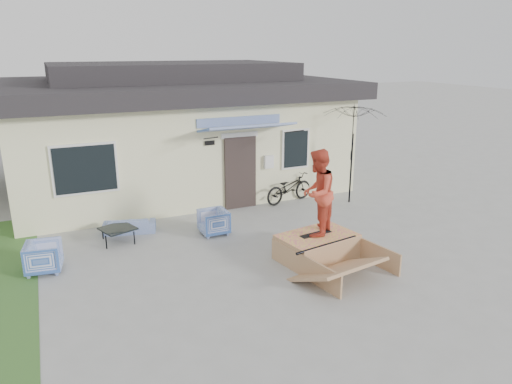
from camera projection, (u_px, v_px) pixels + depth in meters
name	position (u px, v px, depth m)	size (l,w,h in m)	color
ground	(279.00, 278.00, 9.74)	(90.00, 90.00, 0.00)	#989895
grass_strip	(0.00, 285.00, 9.44)	(1.40, 8.00, 0.01)	#346128
house	(173.00, 127.00, 16.15)	(10.80, 8.49, 4.10)	beige
loveseat	(129.00, 223.00, 12.08)	(1.30, 0.38, 0.51)	#2651A6
armchair_left	(44.00, 256.00, 9.92)	(0.70, 0.65, 0.72)	#2651A6
armchair_right	(213.00, 221.00, 11.94)	(0.67, 0.63, 0.69)	#2651A6
coffee_table	(118.00, 235.00, 11.50)	(0.72, 0.72, 0.36)	black
bicycle	(289.00, 185.00, 14.37)	(0.60, 1.72, 1.10)	black
patio_umbrella	(352.00, 146.00, 14.00)	(2.33, 2.25, 2.20)	black
skate_ramp	(317.00, 247.00, 10.57)	(1.64, 2.19, 0.55)	#A87C54
skateboard	(316.00, 234.00, 10.52)	(0.78, 0.20, 0.05)	black
skater	(318.00, 191.00, 10.24)	(0.93, 0.72, 1.90)	#D24730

